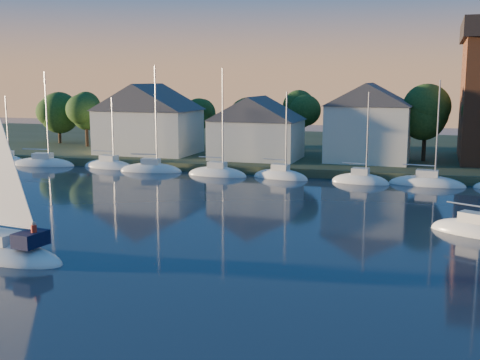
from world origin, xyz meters
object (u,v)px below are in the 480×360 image
at_px(clubhouse_west, 148,118).
at_px(clubhouse_centre, 257,127).
at_px(drifting_sailboat_right, 471,233).
at_px(clubhouse_east, 368,122).

height_order(clubhouse_west, clubhouse_centre, clubhouse_west).
relative_size(clubhouse_west, clubhouse_centre, 1.18).
xyz_separation_m(clubhouse_west, drifting_sailboat_right, (41.03, -29.41, -5.83)).
relative_size(clubhouse_west, clubhouse_east, 1.30).
distance_m(clubhouse_centre, clubhouse_east, 14.17).
height_order(clubhouse_centre, drifting_sailboat_right, drifting_sailboat_right).
xyz_separation_m(clubhouse_centre, drifting_sailboat_right, (25.03, -28.41, -5.04)).
relative_size(clubhouse_west, drifting_sailboat_right, 1.33).
height_order(clubhouse_west, clubhouse_east, clubhouse_east).
bearing_deg(clubhouse_west, drifting_sailboat_right, -35.63).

